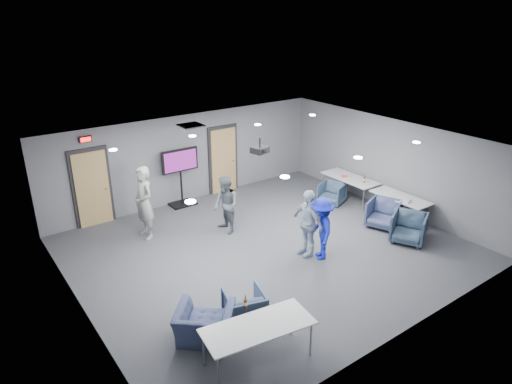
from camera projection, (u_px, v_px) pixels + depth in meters
floor at (268, 249)px, 11.46m from camera, size 9.00×9.00×0.00m
ceiling at (269, 145)px, 10.44m from camera, size 9.00×9.00×0.00m
wall_back at (189, 158)px, 13.94m from camera, size 9.00×0.02×2.70m
wall_front at (407, 272)px, 7.95m from camera, size 9.00×0.02×2.70m
wall_left at (77, 255)px, 8.50m from camera, size 0.02×8.00×2.70m
wall_right at (390, 164)px, 13.40m from camera, size 0.02×8.00×2.70m
door_left at (92, 188)px, 12.38m from camera, size 1.06×0.17×2.24m
door_right at (223, 160)px, 14.67m from camera, size 1.06×0.17×2.24m
exit_sign at (85, 139)px, 11.85m from camera, size 0.32×0.08×0.16m
hvac_diffuser at (191, 125)px, 12.27m from camera, size 0.60×0.60×0.03m
downlights at (269, 146)px, 10.44m from camera, size 6.18×3.78×0.02m
person_a at (144, 203)px, 11.72m from camera, size 0.52×0.74×1.94m
person_b at (226, 205)px, 12.05m from camera, size 0.63×0.79×1.56m
person_c at (308, 223)px, 10.92m from camera, size 0.46×1.01×1.69m
person_d at (321, 229)px, 10.78m from camera, size 1.01×1.15×1.54m
chair_right_a at (332, 193)px, 14.01m from camera, size 0.95×0.93×0.67m
chair_right_b at (384, 214)px, 12.50m from camera, size 1.08×1.06×0.76m
chair_right_c at (409, 228)px, 11.69m from camera, size 1.12×1.11×0.77m
chair_front_a at (244, 307)px, 8.69m from camera, size 0.90×0.91×0.68m
chair_front_b at (205, 324)px, 8.22m from camera, size 1.35×1.34×0.66m
table_right_a at (350, 179)px, 14.15m from camera, size 0.77×1.86×0.73m
table_right_b at (400, 198)px, 12.73m from camera, size 0.70×1.69×0.73m
table_front_left at (258, 328)px, 7.59m from camera, size 1.98×1.05×0.73m
bottle_front at (245, 303)px, 7.98m from camera, size 0.07×0.07×0.26m
bottle_right at (364, 179)px, 13.72m from camera, size 0.07×0.07×0.25m
snack_box at (344, 176)px, 14.20m from camera, size 0.22×0.19×0.04m
wrapper at (407, 201)px, 12.38m from camera, size 0.29×0.24×0.06m
tv_stand at (181, 174)px, 13.65m from camera, size 1.15×0.55×1.76m
projector at (260, 150)px, 11.14m from camera, size 0.45×0.41×0.37m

